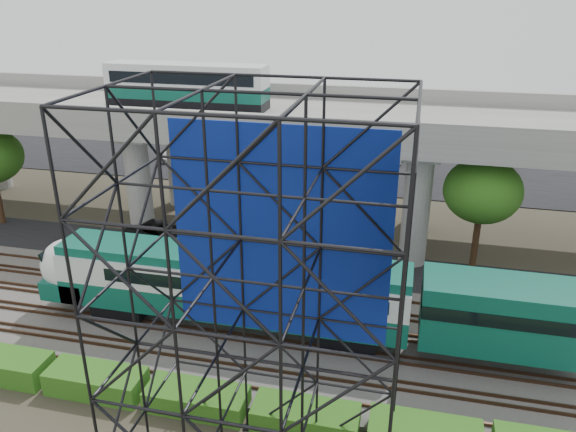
# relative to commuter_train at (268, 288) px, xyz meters

# --- Properties ---
(ground) EXTENTS (140.00, 140.00, 0.00)m
(ground) POSITION_rel_commuter_train_xyz_m (-2.67, -2.00, -2.88)
(ground) COLOR #474233
(ground) RESTS_ON ground
(ballast_bed) EXTENTS (90.00, 12.00, 0.20)m
(ballast_bed) POSITION_rel_commuter_train_xyz_m (-2.67, 0.00, -2.78)
(ballast_bed) COLOR slate
(ballast_bed) RESTS_ON ground
(service_road) EXTENTS (90.00, 5.00, 0.08)m
(service_road) POSITION_rel_commuter_train_xyz_m (-2.67, 8.50, -2.84)
(service_road) COLOR black
(service_road) RESTS_ON ground
(parking_lot) EXTENTS (90.00, 18.00, 0.08)m
(parking_lot) POSITION_rel_commuter_train_xyz_m (-2.67, 32.00, -2.84)
(parking_lot) COLOR black
(parking_lot) RESTS_ON ground
(harbor_water) EXTENTS (140.00, 40.00, 0.03)m
(harbor_water) POSITION_rel_commuter_train_xyz_m (-2.67, 54.00, -2.87)
(harbor_water) COLOR #466273
(harbor_water) RESTS_ON ground
(rail_tracks) EXTENTS (90.00, 9.52, 0.16)m
(rail_tracks) POSITION_rel_commuter_train_xyz_m (-2.67, -0.00, -2.60)
(rail_tracks) COLOR #472D1E
(rail_tracks) RESTS_ON ballast_bed
(commuter_train) EXTENTS (29.30, 3.06, 4.30)m
(commuter_train) POSITION_rel_commuter_train_xyz_m (0.00, 0.00, 0.00)
(commuter_train) COLOR black
(commuter_train) RESTS_ON rail_tracks
(overpass) EXTENTS (80.00, 12.00, 12.40)m
(overpass) POSITION_rel_commuter_train_xyz_m (-3.19, 14.00, 5.33)
(overpass) COLOR #9E9B93
(overpass) RESTS_ON ground
(scaffold_tower) EXTENTS (9.36, 6.36, 15.00)m
(scaffold_tower) POSITION_rel_commuter_train_xyz_m (2.43, -9.98, 4.59)
(scaffold_tower) COLOR black
(scaffold_tower) RESTS_ON ground
(hedge_strip) EXTENTS (34.60, 1.80, 1.20)m
(hedge_strip) POSITION_rel_commuter_train_xyz_m (-1.66, -6.30, -2.32)
(hedge_strip) COLOR #2C5C15
(hedge_strip) RESTS_ON ground
(trees) EXTENTS (40.94, 16.94, 7.69)m
(trees) POSITION_rel_commuter_train_xyz_m (-7.33, 14.17, 2.69)
(trees) COLOR #382314
(trees) RESTS_ON ground
(suv) EXTENTS (5.94, 3.74, 1.53)m
(suv) POSITION_rel_commuter_train_xyz_m (-10.70, 9.48, -2.04)
(suv) COLOR black
(suv) RESTS_ON service_road
(parked_cars) EXTENTS (36.82, 9.36, 1.32)m
(parked_cars) POSITION_rel_commuter_train_xyz_m (-0.91, 31.73, -2.19)
(parked_cars) COLOR white
(parked_cars) RESTS_ON parking_lot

